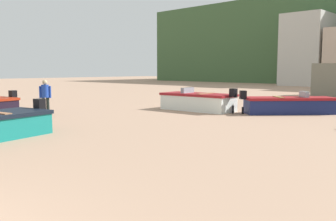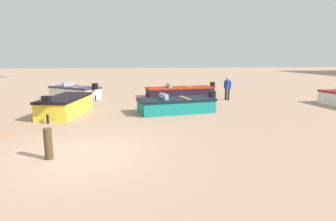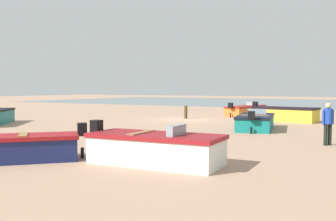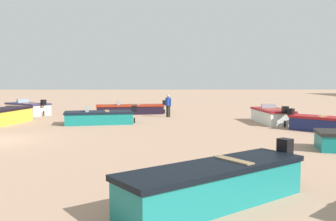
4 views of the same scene
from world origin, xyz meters
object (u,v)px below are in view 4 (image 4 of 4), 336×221
at_px(boat_white_1, 272,116).
at_px(boat_teal_3, 216,184).
at_px(boat_navy_8, 332,124).
at_px(boat_cream_4, 28,109).
at_px(beach_walker_foreground, 168,104).
at_px(boat_teal_6, 99,117).
at_px(boat_black_5, 130,109).
at_px(boat_yellow_9, 4,116).

distance_m(boat_white_1, boat_teal_3, 15.85).
height_order(boat_teal_3, boat_navy_8, boat_teal_3).
distance_m(boat_teal_3, boat_cream_4, 23.58).
bearing_deg(beach_walker_foreground, boat_teal_3, 132.80).
height_order(boat_white_1, boat_teal_6, boat_white_1).
bearing_deg(boat_navy_8, boat_black_5, -88.33).
bearing_deg(boat_teal_6, boat_teal_3, -172.37).
distance_m(boat_navy_8, boat_yellow_9, 18.75).
bearing_deg(boat_teal_6, boat_white_1, -99.92).
bearing_deg(boat_navy_8, boat_cream_4, -73.32).
relative_size(boat_teal_3, boat_yellow_9, 1.01).
distance_m(boat_black_5, boat_navy_8, 15.12).
xyz_separation_m(boat_cream_4, beach_walker_foreground, (1.98, 10.74, 0.49)).
xyz_separation_m(boat_black_5, boat_navy_8, (10.17, 11.19, 0.03)).
bearing_deg(boat_teal_3, beach_walker_foreground, -33.60).
distance_m(boat_teal_3, boat_black_5, 21.31).
bearing_deg(boat_navy_8, boat_teal_6, -62.68).
distance_m(boat_teal_3, boat_yellow_9, 18.31).
bearing_deg(boat_yellow_9, boat_white_1, 9.01).
bearing_deg(boat_black_5, beach_walker_foreground, -138.10).
bearing_deg(beach_walker_foreground, boat_white_1, -170.35).
relative_size(boat_teal_6, beach_walker_foreground, 2.74).
relative_size(boat_white_1, boat_yellow_9, 0.95).
bearing_deg(boat_teal_6, boat_yellow_9, 76.40).
bearing_deg(boat_navy_8, beach_walker_foreground, -89.47).
height_order(boat_black_5, boat_yellow_9, boat_yellow_9).
bearing_deg(boat_teal_3, boat_cream_4, -6.73).
relative_size(boat_white_1, boat_navy_8, 1.07).
relative_size(boat_navy_8, boat_yellow_9, 0.89).
bearing_deg(boat_black_5, boat_cream_4, 83.59).
height_order(boat_teal_3, boat_yellow_9, boat_yellow_9).
height_order(boat_white_1, beach_walker_foreground, beach_walker_foreground).
bearing_deg(boat_black_5, boat_teal_6, 159.12).
xyz_separation_m(boat_teal_3, boat_black_5, (-20.99, -3.68, -0.08)).
distance_m(boat_teal_6, boat_yellow_9, 5.82).
bearing_deg(boat_cream_4, boat_white_1, -71.01).
height_order(boat_teal_3, boat_cream_4, same).
xyz_separation_m(boat_black_5, beach_walker_foreground, (2.37, 2.94, 0.58)).
height_order(boat_cream_4, boat_yellow_9, boat_yellow_9).
height_order(boat_white_1, boat_cream_4, boat_cream_4).
bearing_deg(boat_black_5, boat_white_1, -132.85).
height_order(boat_navy_8, beach_walker_foreground, beach_walker_foreground).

